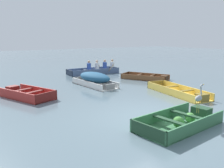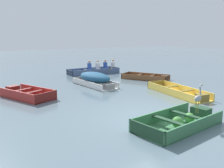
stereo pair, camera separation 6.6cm
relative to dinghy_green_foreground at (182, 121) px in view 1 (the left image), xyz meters
The scene contains 8 objects.
ground_plane 1.24m from the dinghy_green_foreground, 101.50° to the left, with size 80.00×80.00×0.00m, color slate.
dinghy_green_foreground is the anchor object (origin of this frame).
skiff_red_near_moored 6.68m from the dinghy_green_foreground, 114.79° to the left, with size 1.89×2.68×0.39m.
skiff_white_mid_moored 6.60m from the dinghy_green_foreground, 82.12° to the left, with size 1.25×2.88×0.72m.
skiff_yellow_far_moored 4.03m from the dinghy_green_foreground, 41.99° to the left, with size 1.56×3.50×0.33m.
skiff_wooden_brown_outer_moored 7.92m from the dinghy_green_foreground, 55.16° to the left, with size 2.22×2.95×0.31m.
rowboat_slate_blue_with_crew 10.79m from the dinghy_green_foreground, 72.49° to the left, with size 3.60×2.38×0.93m.
heron_on_dinghy 0.85m from the dinghy_green_foreground, 23.83° to the right, with size 0.46×0.20×0.84m.
Camera 1 is at (-5.35, -5.76, 2.59)m, focal length 40.00 mm.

